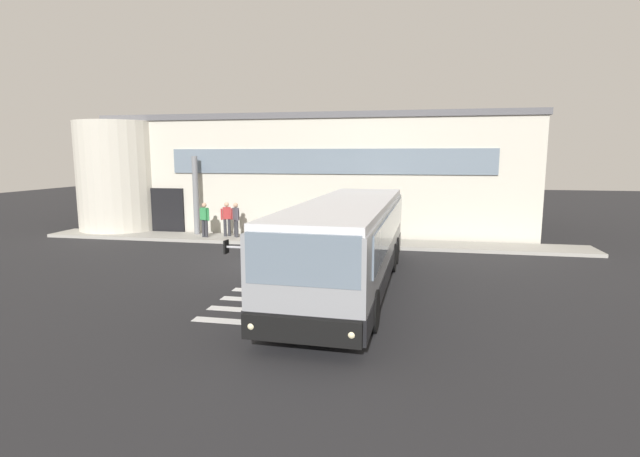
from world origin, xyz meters
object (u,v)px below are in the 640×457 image
(bus_main_foreground, at_px, (348,245))
(passenger_by_doorway, at_px, (227,217))
(entry_support_column, at_px, (196,195))
(passenger_at_curb_edge, at_px, (236,218))
(passenger_near_column, at_px, (205,218))

(bus_main_foreground, bearing_deg, passenger_by_doorway, 133.33)
(entry_support_column, xyz_separation_m, passenger_at_curb_edge, (2.29, -0.51, -1.02))
(passenger_at_curb_edge, bearing_deg, bus_main_foreground, -48.20)
(passenger_at_curb_edge, bearing_deg, entry_support_column, 167.40)
(passenger_by_doorway, bearing_deg, passenger_at_curb_edge, -20.61)
(entry_support_column, xyz_separation_m, passenger_near_column, (0.80, -0.80, -1.02))
(bus_main_foreground, xyz_separation_m, passenger_near_column, (-7.94, 6.91, -0.25))
(bus_main_foreground, height_order, passenger_by_doorway, bus_main_foreground)
(entry_support_column, bearing_deg, passenger_near_column, -45.17)
(passenger_by_doorway, distance_m, passenger_at_curb_edge, 0.59)
(bus_main_foreground, xyz_separation_m, passenger_by_doorway, (-6.99, 7.41, -0.22))
(passenger_near_column, bearing_deg, entry_support_column, 134.83)
(passenger_near_column, xyz_separation_m, passenger_by_doorway, (0.94, 0.50, 0.03))
(bus_main_foreground, bearing_deg, entry_support_column, 138.54)
(passenger_at_curb_edge, bearing_deg, passenger_by_doorway, 159.39)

